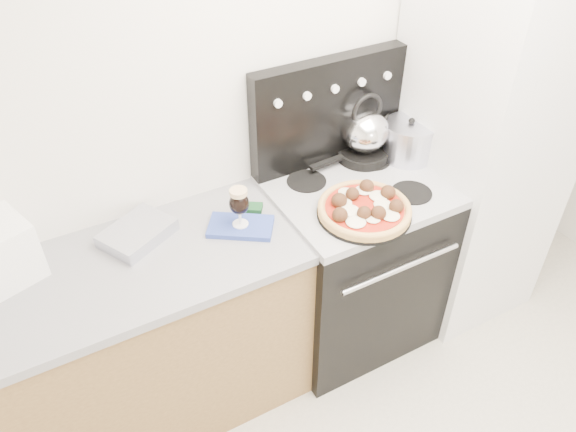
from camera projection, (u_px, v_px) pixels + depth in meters
room_shell at (513, 255)px, 1.66m from camera, size 3.52×3.01×2.52m
base_cabinet at (133, 349)px, 2.41m from camera, size 1.45×0.60×0.86m
countertop at (113, 274)px, 2.13m from camera, size 1.48×0.63×0.04m
stove_body at (351, 265)px, 2.80m from camera, size 0.76×0.65×0.88m
cooktop at (358, 191)px, 2.52m from camera, size 0.76×0.65×0.04m
backguard at (328, 111)px, 2.54m from camera, size 0.76×0.08×0.50m
fridge at (480, 145)px, 2.73m from camera, size 0.64×0.68×1.90m
foil_sheet at (137, 233)px, 2.24m from camera, size 0.33×0.30×0.05m
oven_mitt at (241, 227)px, 2.30m from camera, size 0.30×0.27×0.02m
beer_glass at (239, 207)px, 2.24m from camera, size 0.08×0.08×0.18m
pizza_pan at (364, 214)px, 2.34m from camera, size 0.50×0.50×0.01m
pizza at (365, 207)px, 2.32m from camera, size 0.41×0.41×0.06m
skillet at (363, 154)px, 2.68m from camera, size 0.27×0.27×0.04m
tea_kettle at (366, 128)px, 2.59m from camera, size 0.24×0.24×0.24m
stock_pot at (409, 141)px, 2.65m from camera, size 0.24×0.24×0.17m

